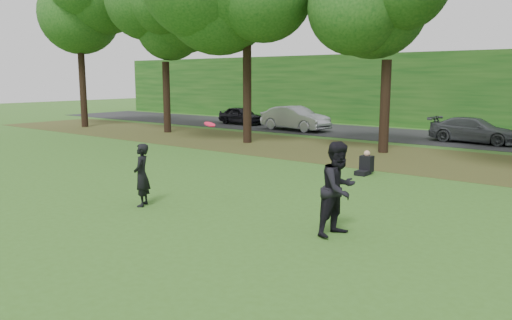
{
  "coord_description": "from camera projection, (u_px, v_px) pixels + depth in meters",
  "views": [
    {
      "loc": [
        6.22,
        -7.13,
        3.35
      ],
      "look_at": [
        -1.41,
        2.58,
        1.3
      ],
      "focal_mm": 35.0,
      "sensor_mm": 36.0,
      "label": 1
    }
  ],
  "objects": [
    {
      "name": "ground",
      "position": [
        231.0,
        249.0,
        9.87
      ],
      "size": [
        120.0,
        120.0,
        0.0
      ],
      "primitive_type": "plane",
      "color": "#345D1D",
      "rests_on": "ground"
    },
    {
      "name": "leaf_litter",
      "position": [
        444.0,
        162.0,
        19.96
      ],
      "size": [
        60.0,
        7.0,
        0.01
      ],
      "primitive_type": "cube",
      "color": "#503C1C",
      "rests_on": "ground"
    },
    {
      "name": "street",
      "position": [
        493.0,
        142.0,
        26.16
      ],
      "size": [
        70.0,
        7.0,
        0.02
      ],
      "primitive_type": "cube",
      "color": "black",
      "rests_on": "ground"
    },
    {
      "name": "player_left",
      "position": [
        142.0,
        175.0,
        13.03
      ],
      "size": [
        0.67,
        0.72,
        1.66
      ],
      "primitive_type": "imported",
      "rotation": [
        0.0,
        0.0,
        -0.97
      ],
      "color": "black",
      "rests_on": "ground"
    },
    {
      "name": "player_right",
      "position": [
        339.0,
        189.0,
        10.58
      ],
      "size": [
        0.92,
        1.1,
        2.03
      ],
      "primitive_type": "imported",
      "rotation": [
        0.0,
        0.0,
        1.41
      ],
      "color": "black",
      "rests_on": "ground"
    },
    {
      "name": "parked_cars",
      "position": [
        462.0,
        130.0,
        25.7
      ],
      "size": [
        35.56,
        3.17,
        1.53
      ],
      "color": "black",
      "rests_on": "street"
    },
    {
      "name": "frisbee",
      "position": [
        210.0,
        124.0,
        11.97
      ],
      "size": [
        0.35,
        0.36,
        0.14
      ],
      "color": "#F71440",
      "rests_on": "ground"
    },
    {
      "name": "seated_person",
      "position": [
        366.0,
        165.0,
        17.43
      ],
      "size": [
        0.42,
        0.73,
        0.83
      ],
      "rotation": [
        0.0,
        0.0,
        0.0
      ],
      "color": "black",
      "rests_on": "ground"
    }
  ]
}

